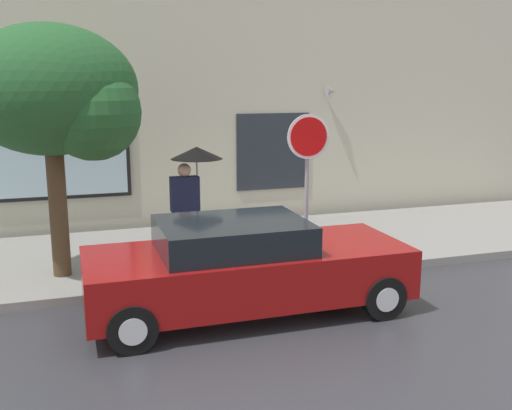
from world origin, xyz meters
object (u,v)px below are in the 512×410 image
Objects in this scene: parked_car at (245,267)px; street_tree at (59,96)px; stop_sign at (308,160)px; pedestrian_with_umbrella at (192,172)px.

street_tree is (-2.43, 2.09, 2.41)m from parked_car.
street_tree is 1.54× the size of stop_sign.
pedestrian_with_umbrella is at bearing 148.69° from stop_sign.
parked_car is 2.71m from pedestrian_with_umbrella.
stop_sign is (1.78, -1.08, 0.28)m from pedestrian_with_umbrella.
street_tree is 4.17m from stop_sign.
pedestrian_with_umbrella is 0.77× the size of stop_sign.
street_tree is (-2.19, -0.40, 1.37)m from pedestrian_with_umbrella.
pedestrian_with_umbrella reaches higher than parked_car.
pedestrian_with_umbrella is 2.61m from street_tree.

